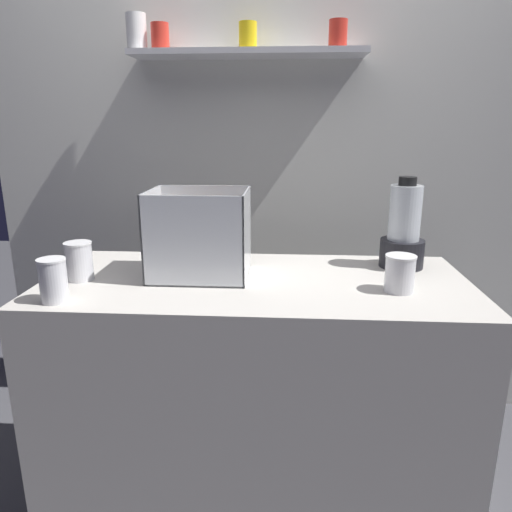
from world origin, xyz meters
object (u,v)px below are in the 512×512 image
(juice_cup_pomegranate_far_left, at_px, (79,264))
(juice_cup_carrot_left, at_px, (54,283))
(carrot_display_bin, at_px, (202,249))
(juice_cup_pomegranate_middle, at_px, (400,275))
(blender_pitcher, at_px, (403,232))

(juice_cup_pomegranate_far_left, bearing_deg, juice_cup_carrot_left, -86.90)
(juice_cup_pomegranate_far_left, bearing_deg, carrot_display_bin, 10.22)
(juice_cup_pomegranate_far_left, relative_size, juice_cup_pomegranate_middle, 1.11)
(carrot_display_bin, height_order, blender_pitcher, blender_pitcher)
(carrot_display_bin, distance_m, juice_cup_pomegranate_far_left, 0.40)
(juice_cup_pomegranate_middle, bearing_deg, juice_cup_pomegranate_far_left, 177.45)
(blender_pitcher, bearing_deg, juice_cup_pomegranate_far_left, -168.48)
(juice_cup_pomegranate_far_left, height_order, juice_cup_carrot_left, juice_cup_carrot_left)
(carrot_display_bin, bearing_deg, juice_cup_pomegranate_middle, -10.46)
(blender_pitcher, xyz_separation_m, juice_cup_pomegranate_far_left, (-1.09, -0.22, -0.07))
(carrot_display_bin, relative_size, juice_cup_carrot_left, 2.51)
(carrot_display_bin, height_order, juice_cup_pomegranate_middle, carrot_display_bin)
(juice_cup_carrot_left, height_order, juice_cup_pomegranate_middle, juice_cup_carrot_left)
(blender_pitcher, xyz_separation_m, juice_cup_pomegranate_middle, (-0.07, -0.27, -0.07))
(juice_cup_pomegranate_far_left, height_order, juice_cup_pomegranate_middle, juice_cup_pomegranate_far_left)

